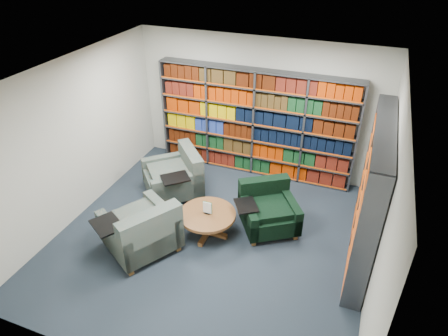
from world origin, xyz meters
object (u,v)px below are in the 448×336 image
(coffee_table, at_px, (208,218))
(chair_teal_left, at_px, (177,177))
(chair_green_right, at_px, (267,210))
(chair_teal_front, at_px, (143,232))

(coffee_table, bearing_deg, chair_teal_left, 137.70)
(chair_green_right, distance_m, chair_teal_front, 2.13)
(chair_teal_front, bearing_deg, chair_green_right, 38.54)
(chair_teal_left, bearing_deg, coffee_table, -42.30)
(chair_teal_left, height_order, chair_green_right, chair_teal_left)
(chair_teal_left, relative_size, chair_teal_front, 0.99)
(chair_green_right, xyz_separation_m, chair_teal_front, (-1.67, -1.33, 0.05))
(chair_teal_left, distance_m, coffee_table, 1.39)
(chair_teal_front, xyz_separation_m, coffee_table, (0.80, 0.73, -0.02))
(chair_green_right, relative_size, chair_teal_front, 0.87)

